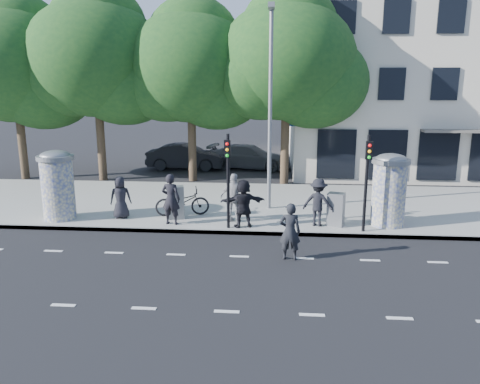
# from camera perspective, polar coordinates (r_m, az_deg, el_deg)

# --- Properties ---
(ground) EXTENTS (120.00, 120.00, 0.00)m
(ground) POSITION_cam_1_polar(r_m,az_deg,el_deg) (13.39, -0.59, -10.03)
(ground) COLOR black
(ground) RESTS_ON ground
(sidewalk) EXTENTS (40.00, 8.00, 0.15)m
(sidewalk) POSITION_cam_1_polar(r_m,az_deg,el_deg) (20.45, 1.32, -1.53)
(sidewalk) COLOR gray
(sidewalk) RESTS_ON ground
(curb) EXTENTS (40.00, 0.10, 0.16)m
(curb) POSITION_cam_1_polar(r_m,az_deg,el_deg) (16.67, 0.53, -4.98)
(curb) COLOR slate
(curb) RESTS_ON ground
(lane_dash_near) EXTENTS (32.00, 0.12, 0.01)m
(lane_dash_near) POSITION_cam_1_polar(r_m,az_deg,el_deg) (11.41, -1.63, -14.37)
(lane_dash_near) COLOR silver
(lane_dash_near) RESTS_ON ground
(lane_dash_far) EXTENTS (32.00, 0.12, 0.01)m
(lane_dash_far) POSITION_cam_1_polar(r_m,az_deg,el_deg) (14.68, -0.09, -7.87)
(lane_dash_far) COLOR silver
(lane_dash_far) RESTS_ON ground
(ad_column_left) EXTENTS (1.36, 1.36, 2.65)m
(ad_column_left) POSITION_cam_1_polar(r_m,az_deg,el_deg) (19.08, -21.36, 0.98)
(ad_column_left) COLOR beige
(ad_column_left) RESTS_ON sidewalk
(ad_column_right) EXTENTS (1.36, 1.36, 2.65)m
(ad_column_right) POSITION_cam_1_polar(r_m,az_deg,el_deg) (17.83, 17.73, 0.46)
(ad_column_right) COLOR beige
(ad_column_right) RESTS_ON sidewalk
(traffic_pole_near) EXTENTS (0.22, 0.31, 3.40)m
(traffic_pole_near) POSITION_cam_1_polar(r_m,az_deg,el_deg) (16.42, -1.49, 2.50)
(traffic_pole_near) COLOR black
(traffic_pole_near) RESTS_ON sidewalk
(traffic_pole_far) EXTENTS (0.22, 0.31, 3.40)m
(traffic_pole_far) POSITION_cam_1_polar(r_m,az_deg,el_deg) (16.61, 15.22, 2.17)
(traffic_pole_far) COLOR black
(traffic_pole_far) RESTS_ON sidewalk
(street_lamp) EXTENTS (0.25, 0.93, 8.00)m
(street_lamp) POSITION_cam_1_polar(r_m,az_deg,el_deg) (18.89, 3.72, 11.72)
(street_lamp) COLOR slate
(street_lamp) RESTS_ON sidewalk
(tree_far_left) EXTENTS (7.20, 7.20, 9.26)m
(tree_far_left) POSITION_cam_1_polar(r_m,az_deg,el_deg) (28.51, -25.86, 13.78)
(tree_far_left) COLOR #38281C
(tree_far_left) RESTS_ON ground
(tree_mid_left) EXTENTS (7.20, 7.20, 9.57)m
(tree_mid_left) POSITION_cam_1_polar(r_m,az_deg,el_deg) (26.58, -17.23, 15.28)
(tree_mid_left) COLOR #38281C
(tree_mid_left) RESTS_ON ground
(tree_near_left) EXTENTS (6.80, 6.80, 8.97)m
(tree_near_left) POSITION_cam_1_polar(r_m,az_deg,el_deg) (25.38, -6.07, 14.92)
(tree_near_left) COLOR #38281C
(tree_near_left) RESTS_ON ground
(tree_center) EXTENTS (7.00, 7.00, 9.30)m
(tree_center) POSITION_cam_1_polar(r_m,az_deg,el_deg) (24.57, 5.72, 15.57)
(tree_center) COLOR #38281C
(tree_center) RESTS_ON ground
(building) EXTENTS (20.30, 15.85, 12.00)m
(building) POSITION_cam_1_polar(r_m,az_deg,el_deg) (34.02, 23.96, 13.33)
(building) COLOR beige
(building) RESTS_ON ground
(ped_a) EXTENTS (0.91, 0.72, 1.64)m
(ped_a) POSITION_cam_1_polar(r_m,az_deg,el_deg) (18.55, -14.35, -0.64)
(ped_a) COLOR black
(ped_a) RESTS_ON sidewalk
(ped_b) EXTENTS (0.75, 0.55, 1.90)m
(ped_b) POSITION_cam_1_polar(r_m,az_deg,el_deg) (17.35, -8.42, -0.87)
(ped_b) COLOR black
(ped_b) RESTS_ON sidewalk
(ped_d) EXTENTS (1.27, 0.95, 1.75)m
(ped_d) POSITION_cam_1_polar(r_m,az_deg,el_deg) (17.25, 9.49, -1.26)
(ped_d) COLOR black
(ped_d) RESTS_ON sidewalk
(ped_e) EXTENTS (1.20, 0.85, 1.85)m
(ped_e) POSITION_cam_1_polar(r_m,az_deg,el_deg) (17.46, -0.69, -0.72)
(ped_e) COLOR #9D9DA0
(ped_e) RESTS_ON sidewalk
(ped_f) EXTENTS (1.74, 0.99, 1.77)m
(ped_f) POSITION_cam_1_polar(r_m,az_deg,el_deg) (16.84, 0.42, -1.38)
(ped_f) COLOR black
(ped_f) RESTS_ON sidewalk
(man_road) EXTENTS (0.67, 0.45, 1.78)m
(man_road) POSITION_cam_1_polar(r_m,az_deg,el_deg) (14.26, 6.10, -4.81)
(man_road) COLOR black
(man_road) RESTS_ON ground
(bicycle) EXTENTS (1.22, 2.22, 1.11)m
(bicycle) POSITION_cam_1_polar(r_m,az_deg,el_deg) (18.53, -7.04, -1.19)
(bicycle) COLOR black
(bicycle) RESTS_ON sidewalk
(cabinet_left) EXTENTS (0.70, 0.58, 1.27)m
(cabinet_left) POSITION_cam_1_polar(r_m,az_deg,el_deg) (18.14, -7.81, -1.27)
(cabinet_left) COLOR slate
(cabinet_left) RESTS_ON sidewalk
(cabinet_right) EXTENTS (0.70, 0.61, 1.22)m
(cabinet_right) POSITION_cam_1_polar(r_m,az_deg,el_deg) (17.43, 11.60, -2.09)
(cabinet_right) COLOR slate
(cabinet_right) RESTS_ON sidewalk
(car_mid) EXTENTS (1.71, 4.78, 1.57)m
(car_mid) POSITION_cam_1_polar(r_m,az_deg,el_deg) (29.28, -6.62, 4.31)
(car_mid) COLOR black
(car_mid) RESTS_ON ground
(car_right) EXTENTS (2.90, 5.38, 1.48)m
(car_right) POSITION_cam_1_polar(r_m,az_deg,el_deg) (29.33, 1.14, 4.32)
(car_right) COLOR #55575D
(car_right) RESTS_ON ground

